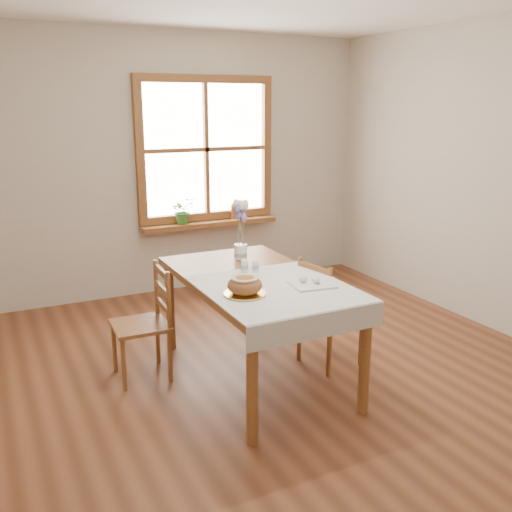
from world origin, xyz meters
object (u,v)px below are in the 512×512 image
Objects in this scene: dining_table at (256,289)px; bread_plate at (245,294)px; chair_right at (331,312)px; flower_vase at (241,253)px; chair_left at (140,324)px.

bread_plate reaches higher than dining_table.
dining_table is 0.43m from bread_plate.
flower_vase is at bearing 35.74° from chair_right.
dining_table is 1.98× the size of chair_left.
flower_vase is (0.83, 0.09, 0.40)m from chair_left.
chair_right reaches higher than dining_table.
dining_table is at bearing -101.84° from flower_vase.
flower_vase reaches higher than chair_left.
dining_table is 0.49m from flower_vase.
chair_right is 0.96m from bread_plate.
dining_table is 6.27× the size of bread_plate.
chair_right is 7.40× the size of flower_vase.
bread_plate is at bearing -113.11° from flower_vase.
flower_vase is (-0.51, 0.50, 0.40)m from chair_right.
bread_plate is at bearing 99.57° from chair_right.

